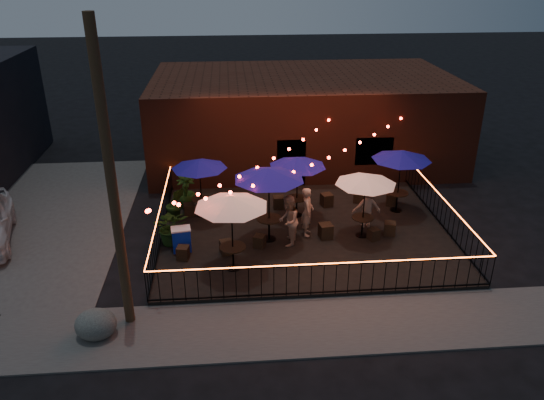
{
  "coord_description": "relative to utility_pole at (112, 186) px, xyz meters",
  "views": [
    {
      "loc": [
        -2.54,
        -14.6,
        9.03
      ],
      "look_at": [
        -1.16,
        1.86,
        1.43
      ],
      "focal_mm": 35.0,
      "sensor_mm": 36.0,
      "label": 1
    }
  ],
  "objects": [
    {
      "name": "bistro_chair_0",
      "position": [
        1.24,
        2.95,
        -3.63
      ],
      "size": [
        0.43,
        0.43,
        0.44
      ],
      "primitive_type": "cube",
      "rotation": [
        0.0,
        0.0,
        -0.18
      ],
      "color": "black",
      "rests_on": "patio"
    },
    {
      "name": "cafe_table_5",
      "position": [
        9.15,
        5.87,
        -1.63
      ],
      "size": [
        2.9,
        2.9,
        2.43
      ],
      "rotation": [
        0.0,
        0.0,
        0.41
      ],
      "color": "black",
      "rests_on": "patio"
    },
    {
      "name": "bistro_chair_6",
      "position": [
        4.66,
        6.5,
        -3.62
      ],
      "size": [
        0.4,
        0.4,
        0.47
      ],
      "primitive_type": "cube",
      "rotation": [
        0.0,
        0.0,
        -0.02
      ],
      "color": "black",
      "rests_on": "patio"
    },
    {
      "name": "festoon_lights",
      "position": [
        4.39,
        4.3,
        -1.48
      ],
      "size": [
        10.02,
        8.72,
        1.32
      ],
      "color": "#FF2918",
      "rests_on": "ground"
    },
    {
      "name": "brick_building",
      "position": [
        6.4,
        12.59,
        -2.0
      ],
      "size": [
        14.0,
        8.0,
        4.0
      ],
      "color": "#3E1B11",
      "rests_on": "ground"
    },
    {
      "name": "cafe_table_3",
      "position": [
        5.28,
        5.79,
        -1.74
      ],
      "size": [
        2.74,
        2.74,
        2.31
      ],
      "rotation": [
        0.0,
        0.0,
        0.39
      ],
      "color": "black",
      "rests_on": "patio"
    },
    {
      "name": "potted_shrub_c",
      "position": [
        1.1,
        6.97,
        -3.21
      ],
      "size": [
        0.87,
        0.87,
        1.27
      ],
      "primitive_type": "imported",
      "rotation": [
        0.0,
        0.0,
        0.25
      ],
      "color": "#193D11",
      "rests_on": "patio"
    },
    {
      "name": "bistro_chair_10",
      "position": [
        7.92,
        6.79,
        -3.59
      ],
      "size": [
        0.56,
        0.56,
        0.52
      ],
      "primitive_type": "cube",
      "rotation": [
        0.0,
        0.0,
        -0.33
      ],
      "color": "black",
      "rests_on": "patio"
    },
    {
      "name": "potted_shrub_a",
      "position": [
        0.8,
        4.01,
        -3.21
      ],
      "size": [
        1.31,
        1.18,
        1.28
      ],
      "primitive_type": "imported",
      "rotation": [
        0.0,
        0.0,
        0.17
      ],
      "color": "#153C0E",
      "rests_on": "patio"
    },
    {
      "name": "bistro_chair_1",
      "position": [
        2.63,
        3.17,
        -3.62
      ],
      "size": [
        0.47,
        0.47,
        0.46
      ],
      "primitive_type": "cube",
      "rotation": [
        0.0,
        0.0,
        3.39
      ],
      "color": "black",
      "rests_on": "patio"
    },
    {
      "name": "cafe_table_1",
      "position": [
        1.74,
        6.05,
        -1.8
      ],
      "size": [
        2.16,
        2.16,
        2.24
      ],
      "rotation": [
        0.0,
        0.0,
        -0.06
      ],
      "color": "black",
      "rests_on": "patio"
    },
    {
      "name": "patron_c",
      "position": [
        7.66,
        4.7,
        -3.06
      ],
      "size": [
        1.03,
        0.6,
        1.58
      ],
      "primitive_type": "imported",
      "rotation": [
        0.0,
        0.0,
        3.13
      ],
      "color": "tan",
      "rests_on": "patio"
    },
    {
      "name": "bistro_chair_9",
      "position": [
        8.34,
        4.01,
        -3.62
      ],
      "size": [
        0.48,
        0.48,
        0.46
      ],
      "primitive_type": "cube",
      "rotation": [
        0.0,
        0.0,
        2.86
      ],
      "color": "black",
      "rests_on": "patio"
    },
    {
      "name": "fence_left",
      "position": [
        0.4,
        4.6,
        -3.34
      ],
      "size": [
        0.04,
        8.0,
        1.04
      ],
      "rotation": [
        0.0,
        0.0,
        1.57
      ],
      "color": "black",
      "rests_on": "patio"
    },
    {
      "name": "cooler",
      "position": [
        1.17,
        3.49,
        -3.43
      ],
      "size": [
        0.69,
        0.54,
        0.83
      ],
      "rotation": [
        0.0,
        0.0,
        0.14
      ],
      "color": "#0E28C5",
      "rests_on": "patio"
    },
    {
      "name": "patio",
      "position": [
        5.4,
        4.6,
        -3.92
      ],
      "size": [
        10.0,
        8.0,
        0.15
      ],
      "primitive_type": "cube",
      "color": "black",
      "rests_on": "ground"
    },
    {
      "name": "bistro_chair_8",
      "position": [
        7.69,
        3.7,
        -3.65
      ],
      "size": [
        0.44,
        0.44,
        0.4
      ],
      "primitive_type": "cube",
      "rotation": [
        0.0,
        0.0,
        0.4
      ],
      "color": "black",
      "rests_on": "patio"
    },
    {
      "name": "sidewalk",
      "position": [
        5.4,
        -0.65,
        -3.98
      ],
      "size": [
        18.0,
        2.5,
        0.05
      ],
      "primitive_type": "cube",
      "color": "#454240",
      "rests_on": "ground"
    },
    {
      "name": "bistro_chair_3",
      "position": [
        3.2,
        6.55,
        -3.62
      ],
      "size": [
        0.5,
        0.5,
        0.45
      ],
      "primitive_type": "cube",
      "rotation": [
        0.0,
        0.0,
        2.76
      ],
      "color": "black",
      "rests_on": "patio"
    },
    {
      "name": "utility_pole",
      "position": [
        0.0,
        0.0,
        0.0
      ],
      "size": [
        0.26,
        0.26,
        8.0
      ],
      "primitive_type": "cylinder",
      "color": "#3C2E18",
      "rests_on": "ground"
    },
    {
      "name": "cafe_table_2",
      "position": [
        4.1,
        4.0,
        -1.45
      ],
      "size": [
        3.15,
        3.15,
        2.63
      ],
      "rotation": [
        0.0,
        0.0,
        -0.42
      ],
      "color": "black",
      "rests_on": "patio"
    },
    {
      "name": "potted_shrub_b",
      "position": [
        0.8,
        5.8,
        -3.2
      ],
      "size": [
        0.85,
        0.75,
        1.31
      ],
      "primitive_type": "imported",
      "rotation": [
        0.0,
        0.0,
        0.27
      ],
      "color": "#0E400F",
      "rests_on": "patio"
    },
    {
      "name": "fence_right",
      "position": [
        10.4,
        4.6,
        -3.34
      ],
      "size": [
        0.04,
        8.0,
        1.04
      ],
      "rotation": [
        0.0,
        0.0,
        1.57
      ],
      "color": "black",
      "rests_on": "patio"
    },
    {
      "name": "bistro_chair_7",
      "position": [
        6.56,
        6.54,
        -3.61
      ],
      "size": [
        0.5,
        0.5,
        0.49
      ],
      "primitive_type": "cube",
      "rotation": [
        0.0,
        0.0,
        3.39
      ],
      "color": "black",
      "rests_on": "patio"
    },
    {
      "name": "bistro_chair_5",
      "position": [
        6.06,
        3.97,
        -3.59
      ],
      "size": [
        0.49,
        0.49,
        0.51
      ],
      "primitive_type": "cube",
      "rotation": [
        0.0,
        0.0,
        3.3
      ],
      "color": "black",
      "rests_on": "patio"
    },
    {
      "name": "patron_a",
      "position": [
        5.45,
        4.27,
        -2.97
      ],
      "size": [
        0.52,
        0.7,
        1.76
      ],
      "primitive_type": "imported",
      "rotation": [
        0.0,
        0.0,
        1.41
      ],
      "color": "#E0AD8F",
      "rests_on": "patio"
    },
    {
      "name": "bistro_chair_11",
      "position": [
        9.1,
        6.41,
        -3.61
      ],
      "size": [
        0.49,
        0.49,
        0.47
      ],
      "primitive_type": "cube",
      "rotation": [
        0.0,
        0.0,
        2.89
      ],
      "color": "black",
      "rests_on": "patio"
    },
    {
      "name": "bistro_chair_4",
      "position": [
        3.74,
        3.52,
        -3.64
      ],
      "size": [
        0.47,
        0.47,
        0.42
      ],
      "primitive_type": "cube",
      "rotation": [
        0.0,
        0.0,
        -0.41
      ],
      "color": "black",
      "rests_on": "patio"
    },
    {
      "name": "fence_front",
      "position": [
        5.4,
        0.6,
        -3.34
      ],
      "size": [
        10.0,
        0.04,
        1.04
      ],
      "color": "black",
      "rests_on": "patio"
    },
    {
      "name": "patron_b",
      "position": [
        4.72,
        3.62,
        -2.96
      ],
      "size": [
        0.87,
        1.0,
        1.78
      ],
      "primitive_type": "imported",
      "rotation": [
        0.0,
        0.0,
        -1.82
      ],
      "color": "tan",
      "rests_on": "patio"
    },
    {
      "name": "cafe_table_0",
      "position": [
        2.84,
        2.24,
        -1.58
      ],
      "size": [
        2.83,
        2.83,
        2.49
      ],
      "rotation": [
        0.0,
        0.0,
        0.31
      ],
      "color": "black",
      "rests_on": "patio"
    },
    {
      "name": "bistro_chair_2",
      "position": [
        1.25,
        6.15,
        -3.62
      ],
      "size": [
        0.44,
        0.44,
        0.45
      ],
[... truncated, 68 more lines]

